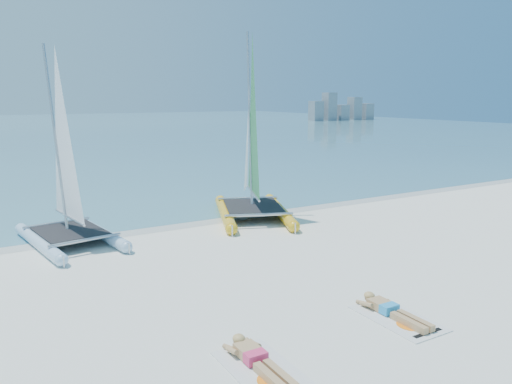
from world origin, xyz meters
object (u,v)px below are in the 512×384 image
(towel_b, at_px, (397,318))
(catamaran_yellow, at_px, (251,156))
(towel_a, at_px, (263,370))
(sunbather_a, at_px, (257,359))
(catamaran_blue, at_px, (65,183))
(sunbather_b, at_px, (391,310))

(towel_b, bearing_deg, catamaran_yellow, 78.17)
(towel_a, bearing_deg, towel_b, 4.96)
(catamaran_yellow, relative_size, sunbather_a, 4.00)
(catamaran_yellow, distance_m, sunbather_a, 10.88)
(catamaran_blue, height_order, sunbather_b, catamaran_blue)
(towel_a, height_order, sunbather_b, sunbather_b)
(towel_b, bearing_deg, sunbather_a, -178.37)
(catamaran_blue, xyz_separation_m, towel_b, (4.62, -8.82, -1.81))
(catamaran_yellow, relative_size, towel_a, 3.73)
(sunbather_a, xyz_separation_m, sunbather_b, (3.29, 0.29, 0.00))
(sunbather_a, relative_size, towel_b, 0.93)
(catamaran_yellow, xyz_separation_m, sunbather_b, (-1.93, -9.04, -2.05))
(catamaran_yellow, distance_m, towel_a, 11.07)
(catamaran_yellow, xyz_separation_m, sunbather_a, (-5.23, -9.32, -2.05))
(towel_a, height_order, towel_b, same)
(sunbather_b, bearing_deg, catamaran_blue, 118.19)
(sunbather_a, bearing_deg, towel_a, -90.00)
(catamaran_blue, distance_m, catamaran_yellow, 6.58)
(sunbather_a, height_order, sunbather_b, same)
(towel_a, xyz_separation_m, towel_b, (3.29, 0.29, 0.00))
(towel_a, relative_size, sunbather_a, 1.07)
(towel_a, bearing_deg, catamaran_blue, 98.32)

